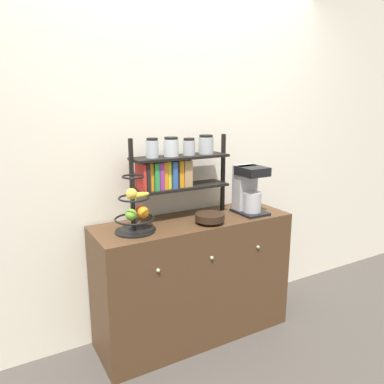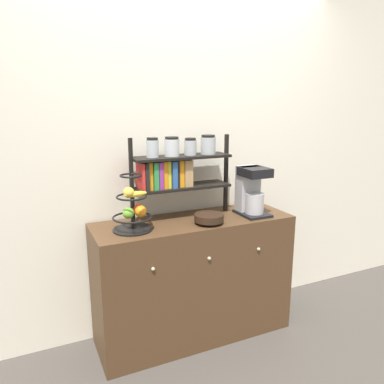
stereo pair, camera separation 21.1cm
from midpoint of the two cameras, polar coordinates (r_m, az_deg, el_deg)
The scene contains 7 objects.
ground_plane at distance 2.82m, azimuth 0.47°, elevation -22.97°, with size 12.00×12.00×0.00m, color #47423D.
wall_back at distance 2.75m, azimuth -4.83°, elevation 5.57°, with size 7.00×0.05×2.60m, color silver.
sideboard at distance 2.76m, azimuth -1.99°, elevation -13.05°, with size 1.40×0.48×0.88m.
coffee_maker at distance 2.75m, azimuth 6.43°, elevation 0.40°, with size 0.19×0.25×0.35m.
fruit_stand at distance 2.36m, azimuth -11.13°, elevation -2.80°, with size 0.25×0.25×0.43m.
wooden_bowl at distance 2.52m, azimuth 0.33°, elevation -3.95°, with size 0.20×0.20×0.07m.
shelf_hutch at distance 2.57m, azimuth -5.14°, elevation 3.79°, with size 0.74×0.20×0.57m.
Camera 1 is at (-1.24, -1.92, 1.66)m, focal length 35.00 mm.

